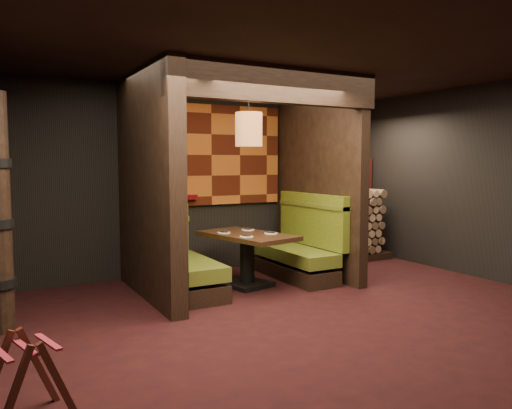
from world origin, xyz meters
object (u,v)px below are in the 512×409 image
(firewood_stack, at_px, (342,225))
(booth_bench_left, at_px, (179,263))
(dining_table, at_px, (247,250))
(pendant_lamp, at_px, (249,129))
(luggage_rack, at_px, (26,377))
(booth_bench_right, at_px, (299,250))

(firewood_stack, bearing_deg, booth_bench_left, -167.83)
(dining_table, height_order, pendant_lamp, pendant_lamp)
(booth_bench_left, distance_m, luggage_rack, 3.30)
(booth_bench_right, height_order, luggage_rack, booth_bench_right)
(booth_bench_right, distance_m, firewood_stack, 1.54)
(firewood_stack, bearing_deg, pendant_lamp, -159.23)
(booth_bench_right, relative_size, firewood_stack, 0.92)
(booth_bench_left, bearing_deg, booth_bench_right, 0.00)
(dining_table, xyz_separation_m, firewood_stack, (2.30, 0.82, 0.11))
(pendant_lamp, distance_m, firewood_stack, 2.89)
(booth_bench_right, bearing_deg, dining_table, -172.70)
(booth_bench_right, height_order, pendant_lamp, pendant_lamp)
(firewood_stack, bearing_deg, luggage_rack, -147.72)
(booth_bench_left, bearing_deg, dining_table, -7.24)
(luggage_rack, bearing_deg, booth_bench_left, 52.52)
(pendant_lamp, distance_m, luggage_rack, 4.26)
(luggage_rack, bearing_deg, dining_table, 40.18)
(dining_table, relative_size, luggage_rack, 2.31)
(pendant_lamp, xyz_separation_m, firewood_stack, (2.30, 0.87, -1.53))
(booth_bench_right, bearing_deg, firewood_stack, 27.35)
(dining_table, bearing_deg, booth_bench_right, 7.30)
(booth_bench_right, height_order, dining_table, booth_bench_right)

